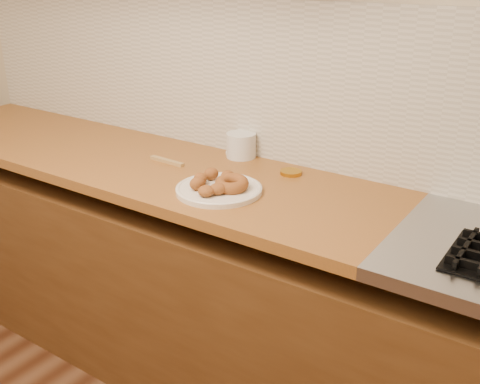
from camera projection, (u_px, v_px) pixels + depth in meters
name	position (u px, v px, depth m)	size (l,w,h in m)	color
wall_back	(306.00, 44.00, 1.99)	(4.00, 0.02, 2.70)	#C3B698
base_cabinet	(256.00, 314.00, 2.12)	(3.60, 0.60, 0.77)	#523217
butcher_block	(123.00, 159.00, 2.28)	(2.30, 0.62, 0.04)	brown
backsplash	(303.00, 87.00, 2.04)	(3.60, 0.02, 0.60)	beige
donut_plate	(219.00, 190.00, 1.90)	(0.29, 0.29, 0.02)	silver
ring_donut	(231.00, 184.00, 1.87)	(0.12, 0.12, 0.04)	brown
fried_dough_chunks	(210.00, 182.00, 1.88)	(0.17, 0.21, 0.04)	brown
plastic_tub	(241.00, 145.00, 2.22)	(0.12, 0.12, 0.10)	silver
tub_lid	(241.00, 153.00, 2.28)	(0.12, 0.12, 0.01)	white
brass_jar_lid	(291.00, 172.00, 2.06)	(0.08, 0.08, 0.01)	#B9861A
wooden_utensil	(167.00, 161.00, 2.17)	(0.16, 0.02, 0.01)	#A38048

